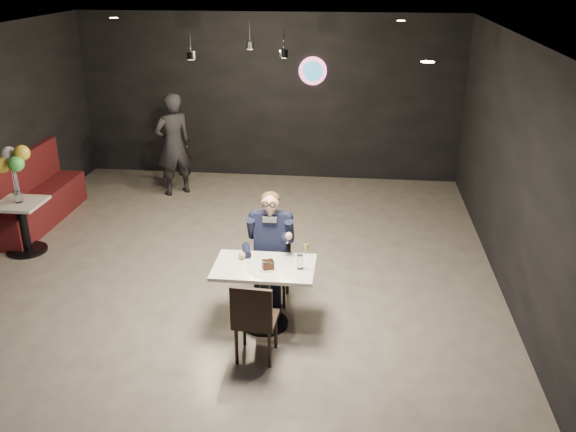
# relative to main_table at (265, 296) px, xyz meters

# --- Properties ---
(floor) EXTENTS (9.00, 9.00, 0.00)m
(floor) POSITION_rel_main_table_xyz_m (-0.68, 0.69, -0.38)
(floor) COLOR gray
(floor) RESTS_ON ground
(wall_sign) EXTENTS (0.50, 0.06, 0.50)m
(wall_sign) POSITION_rel_main_table_xyz_m (0.12, 5.16, 1.62)
(wall_sign) COLOR pink
(wall_sign) RESTS_ON floor
(pendant_lights) EXTENTS (1.40, 1.20, 0.36)m
(pendant_lights) POSITION_rel_main_table_xyz_m (-0.68, 2.69, 2.51)
(pendant_lights) COLOR black
(pendant_lights) RESTS_ON floor
(main_table) EXTENTS (1.10, 0.70, 0.75)m
(main_table) POSITION_rel_main_table_xyz_m (0.00, 0.00, 0.00)
(main_table) COLOR white
(main_table) RESTS_ON floor
(chair_far) EXTENTS (0.42, 0.46, 0.92)m
(chair_far) POSITION_rel_main_table_xyz_m (0.00, 0.55, 0.09)
(chair_far) COLOR black
(chair_far) RESTS_ON floor
(chair_near) EXTENTS (0.45, 0.48, 0.92)m
(chair_near) POSITION_rel_main_table_xyz_m (0.00, -0.59, 0.09)
(chair_near) COLOR black
(chair_near) RESTS_ON floor
(seated_man) EXTENTS (0.60, 0.80, 1.44)m
(seated_man) POSITION_rel_main_table_xyz_m (0.00, 0.55, 0.34)
(seated_man) COLOR black
(seated_man) RESTS_ON floor
(dessert_plate) EXTENTS (0.20, 0.20, 0.01)m
(dessert_plate) POSITION_rel_main_table_xyz_m (0.04, -0.07, 0.38)
(dessert_plate) COLOR white
(dessert_plate) RESTS_ON main_table
(cake_slice) EXTENTS (0.14, 0.13, 0.08)m
(cake_slice) POSITION_rel_main_table_xyz_m (0.05, -0.08, 0.43)
(cake_slice) COLOR black
(cake_slice) RESTS_ON dessert_plate
(mint_leaf) EXTENTS (0.06, 0.04, 0.01)m
(mint_leaf) POSITION_rel_main_table_xyz_m (0.08, -0.10, 0.47)
(mint_leaf) COLOR #2D8931
(mint_leaf) RESTS_ON cake_slice
(sundae_glass) EXTENTS (0.07, 0.07, 0.16)m
(sundae_glass) POSITION_rel_main_table_xyz_m (0.39, -0.02, 0.45)
(sundae_glass) COLOR silver
(sundae_glass) RESTS_ON main_table
(wafer_cone) EXTENTS (0.07, 0.07, 0.12)m
(wafer_cone) POSITION_rel_main_table_xyz_m (0.46, -0.05, 0.62)
(wafer_cone) COLOR tan
(wafer_cone) RESTS_ON sundae_glass
(booth_bench) EXTENTS (0.55, 2.19, 1.10)m
(booth_bench) POSITION_rel_main_table_xyz_m (-3.93, 2.49, 0.17)
(booth_bench) COLOR #4A0F13
(booth_bench) RESTS_ON floor
(side_table) EXTENTS (0.62, 0.62, 0.77)m
(side_table) POSITION_rel_main_table_xyz_m (-3.63, 1.49, 0.01)
(side_table) COLOR white
(side_table) RESTS_ON floor
(balloon_vase) EXTENTS (0.11, 0.11, 0.16)m
(balloon_vase) POSITION_rel_main_table_xyz_m (-3.63, 1.49, 0.46)
(balloon_vase) COLOR silver
(balloon_vase) RESTS_ON side_table
(balloon_bunch) EXTENTS (0.39, 0.39, 0.65)m
(balloon_bunch) POSITION_rel_main_table_xyz_m (-3.63, 1.49, 0.85)
(balloon_bunch) COLOR yellow
(balloon_bunch) RESTS_ON balloon_vase
(passerby) EXTENTS (0.77, 0.74, 1.78)m
(passerby) POSITION_rel_main_table_xyz_m (-2.18, 4.02, 0.52)
(passerby) COLOR black
(passerby) RESTS_ON floor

